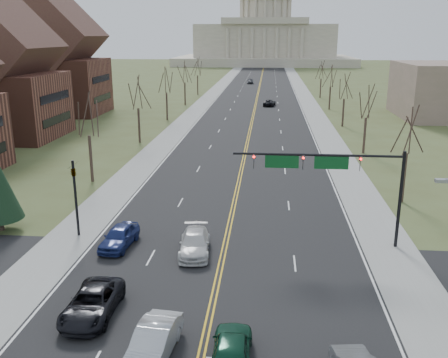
% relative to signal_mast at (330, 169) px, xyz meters
% --- Properties ---
extents(ground, '(600.00, 600.00, 0.00)m').
position_rel_signal_mast_xyz_m(ground, '(-7.45, -13.50, -5.76)').
color(ground, '#4A5028').
rests_on(ground, ground).
extents(road, '(20.00, 380.00, 0.01)m').
position_rel_signal_mast_xyz_m(road, '(-7.45, 96.50, -5.76)').
color(road, black).
rests_on(road, ground).
extents(cross_road, '(120.00, 14.00, 0.01)m').
position_rel_signal_mast_xyz_m(cross_road, '(-7.45, -7.50, -5.76)').
color(cross_road, black).
rests_on(cross_road, ground).
extents(sidewalk_left, '(4.00, 380.00, 0.03)m').
position_rel_signal_mast_xyz_m(sidewalk_left, '(-19.45, 96.50, -5.75)').
color(sidewalk_left, gray).
rests_on(sidewalk_left, ground).
extents(sidewalk_right, '(4.00, 380.00, 0.03)m').
position_rel_signal_mast_xyz_m(sidewalk_right, '(4.55, 96.50, -5.75)').
color(sidewalk_right, gray).
rests_on(sidewalk_right, ground).
extents(center_line, '(0.42, 380.00, 0.01)m').
position_rel_signal_mast_xyz_m(center_line, '(-7.45, 96.50, -5.75)').
color(center_line, gold).
rests_on(center_line, road).
extents(edge_line_left, '(0.15, 380.00, 0.01)m').
position_rel_signal_mast_xyz_m(edge_line_left, '(-17.25, 96.50, -5.75)').
color(edge_line_left, silver).
rests_on(edge_line_left, road).
extents(edge_line_right, '(0.15, 380.00, 0.01)m').
position_rel_signal_mast_xyz_m(edge_line_right, '(2.35, 96.50, -5.75)').
color(edge_line_right, silver).
rests_on(edge_line_right, road).
extents(capitol, '(90.00, 60.00, 50.00)m').
position_rel_signal_mast_xyz_m(capitol, '(-7.45, 236.41, 8.44)').
color(capitol, beige).
rests_on(capitol, ground).
extents(signal_mast, '(12.12, 0.44, 7.20)m').
position_rel_signal_mast_xyz_m(signal_mast, '(0.00, 0.00, 0.00)').
color(signal_mast, black).
rests_on(signal_mast, ground).
extents(signal_left, '(0.32, 0.36, 6.00)m').
position_rel_signal_mast_xyz_m(signal_left, '(-18.95, 0.00, -2.05)').
color(signal_left, black).
rests_on(signal_left, ground).
extents(tree_r_0, '(3.74, 3.74, 8.50)m').
position_rel_signal_mast_xyz_m(tree_r_0, '(8.05, 10.50, 0.79)').
color(tree_r_0, '#34251E').
rests_on(tree_r_0, ground).
extents(tree_l_0, '(3.96, 3.96, 9.00)m').
position_rel_signal_mast_xyz_m(tree_l_0, '(-22.95, 14.50, 1.18)').
color(tree_l_0, '#34251E').
rests_on(tree_l_0, ground).
extents(tree_r_1, '(3.74, 3.74, 8.50)m').
position_rel_signal_mast_xyz_m(tree_r_1, '(8.05, 30.50, 0.79)').
color(tree_r_1, '#34251E').
rests_on(tree_r_1, ground).
extents(tree_l_1, '(3.96, 3.96, 9.00)m').
position_rel_signal_mast_xyz_m(tree_l_1, '(-22.95, 34.50, 1.18)').
color(tree_l_1, '#34251E').
rests_on(tree_l_1, ground).
extents(tree_r_2, '(3.74, 3.74, 8.50)m').
position_rel_signal_mast_xyz_m(tree_r_2, '(8.05, 50.50, 0.79)').
color(tree_r_2, '#34251E').
rests_on(tree_r_2, ground).
extents(tree_l_2, '(3.96, 3.96, 9.00)m').
position_rel_signal_mast_xyz_m(tree_l_2, '(-22.95, 54.50, 1.18)').
color(tree_l_2, '#34251E').
rests_on(tree_l_2, ground).
extents(tree_r_3, '(3.74, 3.74, 8.50)m').
position_rel_signal_mast_xyz_m(tree_r_3, '(8.05, 70.50, 0.79)').
color(tree_r_3, '#34251E').
rests_on(tree_r_3, ground).
extents(tree_l_3, '(3.96, 3.96, 9.00)m').
position_rel_signal_mast_xyz_m(tree_l_3, '(-22.95, 74.50, 1.18)').
color(tree_l_3, '#34251E').
rests_on(tree_l_3, ground).
extents(tree_r_4, '(3.74, 3.74, 8.50)m').
position_rel_signal_mast_xyz_m(tree_r_4, '(8.05, 90.50, 0.79)').
color(tree_r_4, '#34251E').
rests_on(tree_r_4, ground).
extents(tree_l_4, '(3.96, 3.96, 9.00)m').
position_rel_signal_mast_xyz_m(tree_l_4, '(-22.95, 94.50, 1.18)').
color(tree_l_4, '#34251E').
rests_on(tree_l_4, ground).
extents(bldg_left_mid, '(15.10, 14.28, 20.75)m').
position_rel_signal_mast_xyz_m(bldg_left_mid, '(-43.44, 36.50, 2.78)').
color(bldg_left_mid, brown).
rests_on(bldg_left_mid, ground).
extents(bldg_left_far, '(17.10, 14.28, 23.25)m').
position_rel_signal_mast_xyz_m(bldg_left_far, '(-45.44, 60.50, 3.78)').
color(bldg_left_far, brown).
rests_on(bldg_left_far, ground).
extents(car_nb_inner_lead, '(1.95, 4.73, 1.60)m').
position_rel_signal_mast_xyz_m(car_nb_inner_lead, '(-5.93, -14.66, -4.95)').
color(car_nb_inner_lead, '#0D3B27').
rests_on(car_nb_inner_lead, road).
extents(car_sb_inner_lead, '(2.16, 5.00, 1.60)m').
position_rel_signal_mast_xyz_m(car_sb_inner_lead, '(-9.71, -14.47, -4.95)').
color(car_sb_inner_lead, '#B0B3B9').
rests_on(car_sb_inner_lead, road).
extents(car_sb_outer_lead, '(2.54, 5.42, 1.50)m').
position_rel_signal_mast_xyz_m(car_sb_outer_lead, '(-13.91, -11.09, -5.00)').
color(car_sb_outer_lead, black).
rests_on(car_sb_outer_lead, road).
extents(car_sb_inner_second, '(2.53, 5.28, 1.48)m').
position_rel_signal_mast_xyz_m(car_sb_inner_second, '(-9.48, -2.44, -5.01)').
color(car_sb_inner_second, silver).
rests_on(car_sb_inner_second, road).
extents(car_sb_outer_second, '(2.31, 4.77, 1.57)m').
position_rel_signal_mast_xyz_m(car_sb_outer_second, '(-15.14, -1.83, -4.96)').
color(car_sb_outer_second, navy).
rests_on(car_sb_outer_second, road).
extents(car_far_nb, '(2.92, 5.17, 1.36)m').
position_rel_signal_mast_xyz_m(car_far_nb, '(-4.37, 75.07, -5.07)').
color(car_far_nb, black).
rests_on(car_far_nb, road).
extents(car_far_sb, '(2.11, 4.87, 1.63)m').
position_rel_signal_mast_xyz_m(car_far_sb, '(-10.59, 126.38, -4.93)').
color(car_far_sb, '#4D4F55').
rests_on(car_far_sb, road).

